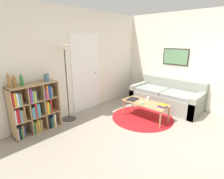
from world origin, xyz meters
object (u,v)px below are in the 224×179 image
floor_lamp (65,59)px  coffee_table (145,104)px  bookshelf (34,110)px  bottle_right (22,81)px  vase_on_shelf (46,78)px  bottle_middle (14,82)px  cup (148,99)px  bottle_left (9,82)px  laptop (133,99)px  couch (166,97)px  bowl (142,103)px

floor_lamp → coffee_table: 2.15m
bookshelf → coffee_table: bearing=-32.7°
bottle_right → vase_on_shelf: bottle_right is taller
bookshelf → bottle_middle: bearing=173.9°
cup → bottle_right: (-2.42, 1.32, 0.67)m
bookshelf → cup: bookshelf is taller
cup → bottle_left: 3.03m
bookshelf → cup: size_ratio=11.75×
cup → bottle_left: bottle_left is taller
floor_lamp → bottle_right: bearing=177.2°
laptop → bottle_right: (-2.21, 1.01, 0.70)m
laptop → cup: size_ratio=3.71×
cup → bottle_middle: (-2.55, 1.34, 0.66)m
bottle_right → bottle_middle: bearing=173.8°
bookshelf → couch: size_ratio=0.54×
bookshelf → coffee_table: (2.10, -1.35, -0.12)m
floor_lamp → cup: (1.47, -1.28, -1.00)m
couch → laptop: (-1.11, 0.38, 0.14)m
vase_on_shelf → floor_lamp: bearing=-4.5°
couch → bottle_right: 3.70m
bowl → bottle_middle: (-2.22, 1.36, 0.68)m
floor_lamp → coffee_table: size_ratio=1.59×
bookshelf → coffee_table: bookshelf is taller
cup → bottle_middle: size_ratio=0.40×
couch → bottle_middle: bearing=157.9°
floor_lamp → coffee_table: bearing=-45.3°
bowl → bottle_middle: 2.69m
coffee_table → bottle_middle: bearing=149.9°
bowl → bottle_left: size_ratio=0.38×
bottle_left → bookshelf: bearing=-5.3°
couch → bottle_right: bottle_right is taller
bottle_left → bottle_middle: bearing=-2.7°
bookshelf → bottle_left: bearing=174.7°
bowl → bottle_middle: bottle_middle is taller
bottle_left → bottle_right: (0.21, -0.02, -0.02)m
laptop → coffee_table: bearing=-84.1°
floor_lamp → bookshelf: bearing=177.8°
bowl → vase_on_shelf: size_ratio=0.65×
couch → bottle_middle: (-3.45, 1.40, 0.84)m
couch → bottle_middle: size_ratio=8.58×
floor_lamp → laptop: (1.26, -0.96, -1.04)m
bowl → bottle_middle: size_ratio=0.47×
couch → bowl: size_ratio=18.15×
coffee_table → laptop: (-0.04, 0.36, 0.05)m
cup → vase_on_shelf: 2.42m
vase_on_shelf → bottle_middle: bearing=177.8°
laptop → bottle_middle: 2.64m
coffee_table → bottle_left: size_ratio=4.08×
couch → bottle_left: bearing=158.4°
cup → vase_on_shelf: size_ratio=0.55×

